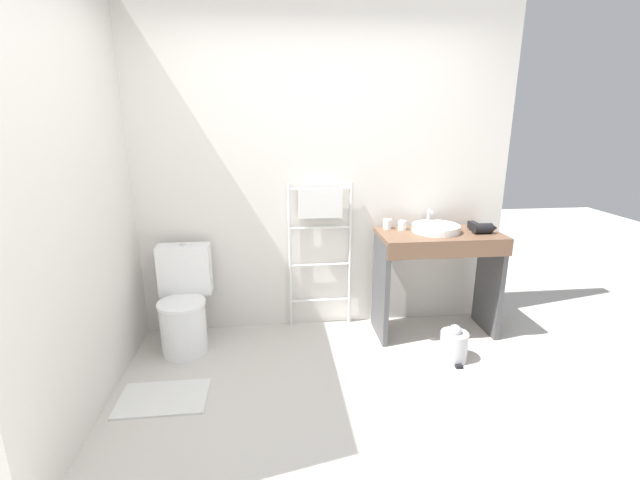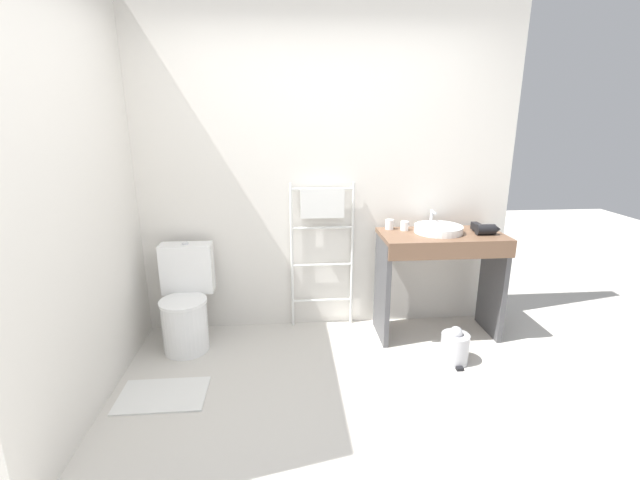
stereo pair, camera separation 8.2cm
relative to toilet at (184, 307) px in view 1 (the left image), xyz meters
The scene contains 13 objects.
ground_plane 1.69m from the toilet, 48.59° to the right, with size 12.00×12.00×0.00m, color beige.
wall_back 1.52m from the toilet, 18.31° to the left, with size 3.18×0.12×2.68m, color silver.
wall_side 1.18m from the toilet, 133.18° to the right, with size 0.12×2.28×2.68m, color silver.
toilet is the anchor object (origin of this frame).
towel_radiator 1.26m from the toilet, 13.04° to the left, with size 0.53×0.06×1.25m.
vanity_counter 2.04m from the toilet, ahead, with size 0.97×0.49×0.87m.
sink_basin 2.08m from the toilet, ahead, with size 0.38×0.38×0.06m.
faucet 2.11m from the toilet, ahead, with size 0.02×0.10×0.15m.
cup_near_wall 1.75m from the toilet, ahead, with size 0.07×0.07×0.08m.
cup_near_edge 1.85m from the toilet, ahead, with size 0.07×0.07×0.07m.
hair_dryer 2.42m from the toilet, ahead, with size 0.20×0.19×0.08m.
trash_bin 2.07m from the toilet, 11.77° to the right, with size 0.20×0.24×0.29m.
bath_mat 0.75m from the toilet, 92.96° to the right, with size 0.56×0.36×0.01m, color silver.
Camera 1 is at (-0.38, -1.90, 1.75)m, focal length 24.00 mm.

